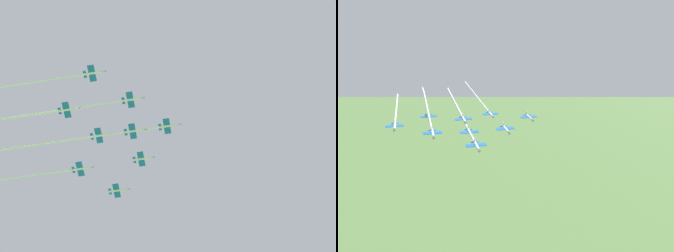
% 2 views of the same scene
% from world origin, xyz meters
% --- Properties ---
extents(jet_lead, '(37.99, 52.02, 2.12)m').
position_xyz_m(jet_lead, '(-1.67, -30.13, 182.68)').
color(jet_lead, white).
extents(jet_port_inner, '(7.86, 9.33, 2.12)m').
position_xyz_m(jet_port_inner, '(-16.68, -33.42, 183.20)').
color(jet_port_inner, white).
extents(jet_starboard_inner, '(49.45, 67.83, 2.12)m').
position_xyz_m(jet_starboard_inner, '(23.33, -40.63, 183.78)').
color(jet_starboard_inner, white).
extents(jet_port_outer, '(46.90, 64.32, 2.12)m').
position_xyz_m(jet_port_outer, '(11.55, -48.38, 182.49)').
color(jet_port_outer, white).
extents(jet_starboard_outer, '(7.86, 9.33, 2.12)m').
position_xyz_m(jet_starboard_outer, '(-19.83, -53.09, 183.07)').
color(jet_starboard_outer, white).
extents(jet_center_rear, '(38.93, 53.31, 2.12)m').
position_xyz_m(jet_center_rear, '(38.10, -37.01, 183.32)').
color(jet_center_rear, white).
extents(jet_port_trail, '(42.74, 58.58, 2.12)m').
position_xyz_m(jet_port_trail, '(18.70, -58.25, 183.31)').
color(jet_port_trail, white).
extents(jet_starboard_trail, '(51.99, 71.34, 2.12)m').
position_xyz_m(jet_starboard_trail, '(18.24, -81.63, 181.50)').
color(jet_starboard_trail, white).
extents(jet_tail_end, '(42.08, 57.66, 2.12)m').
position_xyz_m(jet_tail_end, '(36.41, -58.69, 182.34)').
color(jet_tail_end, white).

